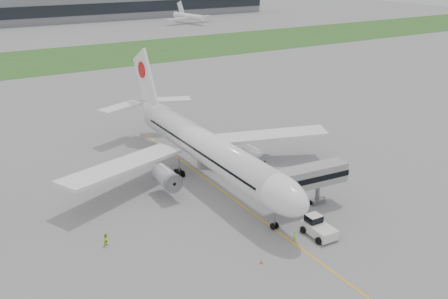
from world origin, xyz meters
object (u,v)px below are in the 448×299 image
airliner (202,144)px  ground_crew_near (295,236)px  pushback_tug (318,227)px  jet_bridge (300,179)px

airliner → ground_crew_near: (0.35, -23.71, -4.91)m
airliner → ground_crew_near: airliner is taller
airliner → pushback_tug: airliner is taller
airliner → jet_bridge: 18.40m
airliner → pushback_tug: bearing=-80.5°
pushback_tug → airliner: bearing=100.7°
jet_bridge → airliner: bearing=113.9°
airliner → ground_crew_near: 24.21m
jet_bridge → ground_crew_near: size_ratio=9.39×
pushback_tug → jet_bridge: bearing=73.0°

